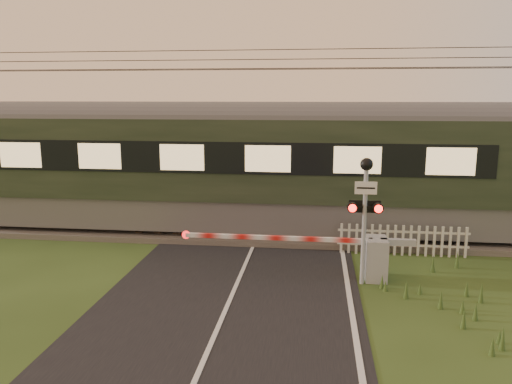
# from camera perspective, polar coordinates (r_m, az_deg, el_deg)

# --- Properties ---
(ground) EXTENTS (160.00, 160.00, 0.00)m
(ground) POSITION_cam_1_polar(r_m,az_deg,el_deg) (11.16, -3.63, -13.68)
(ground) COLOR #2B3E18
(ground) RESTS_ON ground
(road) EXTENTS (6.00, 140.00, 0.03)m
(road) POSITION_cam_1_polar(r_m,az_deg,el_deg) (10.95, -3.77, -14.14)
(road) COLOR black
(road) RESTS_ON ground
(track_bed) EXTENTS (140.00, 3.40, 0.39)m
(track_bed) POSITION_cam_1_polar(r_m,az_deg,el_deg) (17.20, 0.35, -4.51)
(track_bed) COLOR #47423D
(track_bed) RESTS_ON ground
(overhead_wires) EXTENTS (120.00, 0.62, 0.62)m
(overhead_wires) POSITION_cam_1_polar(r_m,az_deg,el_deg) (16.61, 0.37, 14.66)
(overhead_wires) COLOR black
(overhead_wires) RESTS_ON ground
(boom_gate) EXTENTS (6.07, 0.83, 1.11)m
(boom_gate) POSITION_cam_1_polar(r_m,az_deg,el_deg) (13.22, 12.45, -7.13)
(boom_gate) COLOR gray
(boom_gate) RESTS_ON ground
(crossing_signal) EXTENTS (0.81, 0.34, 3.18)m
(crossing_signal) POSITION_cam_1_polar(r_m,az_deg,el_deg) (12.42, 12.37, -0.73)
(crossing_signal) COLOR gray
(crossing_signal) RESTS_ON ground
(picket_fence) EXTENTS (3.80, 0.08, 0.91)m
(picket_fence) POSITION_cam_1_polar(r_m,az_deg,el_deg) (15.38, 16.43, -5.31)
(picket_fence) COLOR silver
(picket_fence) RESTS_ON ground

